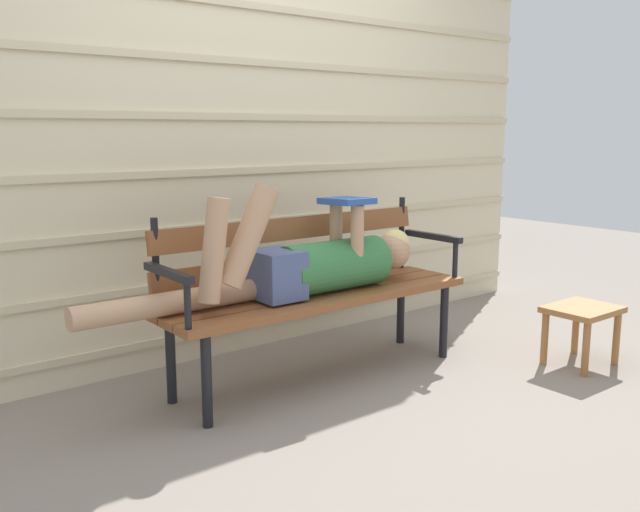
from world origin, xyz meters
name	(u,v)px	position (x,y,z in m)	size (l,w,h in m)	color
ground_plane	(333,384)	(0.00, 0.00, 0.00)	(12.00, 12.00, 0.00)	gray
house_siding	(245,117)	(0.00, 0.75, 1.27)	(4.40, 0.08, 2.54)	beige
park_bench	(312,282)	(0.00, 0.17, 0.47)	(1.62, 0.43, 0.83)	brown
reclining_person	(309,263)	(-0.07, 0.10, 0.58)	(1.75, 0.26, 0.55)	#33703D
footstool	(582,319)	(1.18, -0.58, 0.25)	(0.36, 0.29, 0.31)	#9E6638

